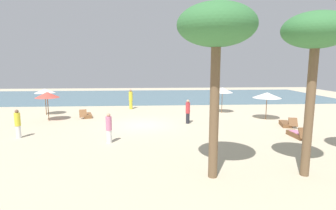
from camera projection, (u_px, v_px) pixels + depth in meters
ground_plane at (143, 125)px, 19.17m from camera, size 60.00×60.00×0.00m
ocean_water at (147, 96)px, 35.93m from camera, size 48.00×16.00×0.06m
umbrella_0 at (47, 95)px, 20.26m from camera, size 1.80×1.80×2.27m
umbrella_1 at (222, 90)px, 23.62m from camera, size 1.86×1.86×2.31m
umbrella_2 at (267, 95)px, 20.82m from camera, size 2.19×2.19×2.17m
umbrella_3 at (45, 91)px, 22.58m from camera, size 1.70×1.70×2.29m
lounger_0 at (298, 135)px, 15.89m from camera, size 0.67×1.66×0.75m
lounger_1 at (286, 124)px, 18.78m from camera, size 1.01×1.77×0.71m
lounger_2 at (87, 115)px, 21.90m from camera, size 1.03×1.73×0.75m
person_0 at (131, 99)px, 25.83m from camera, size 0.51×0.51×1.94m
person_1 at (188, 111)px, 19.52m from camera, size 0.44×0.44×1.79m
person_2 at (18, 124)px, 15.66m from camera, size 0.39×0.39×1.73m
person_3 at (109, 128)px, 14.68m from camera, size 0.46×0.46×1.70m
palm_2 at (216, 29)px, 9.49m from camera, size 2.88×2.88×6.57m
palm_3 at (316, 36)px, 9.68m from camera, size 2.45×2.45×6.29m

